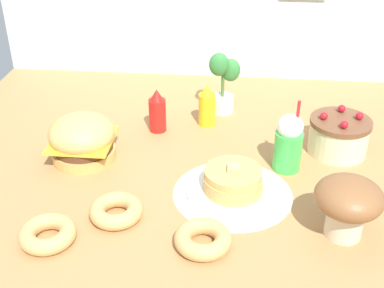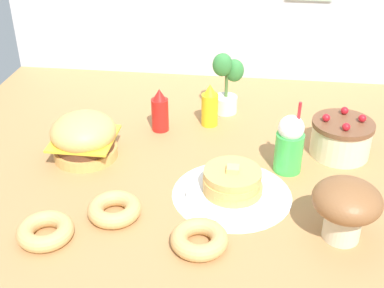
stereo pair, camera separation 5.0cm
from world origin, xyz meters
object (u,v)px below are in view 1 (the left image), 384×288
Objects in this scene: mustard_bottle at (208,106)px; donut_vanilla at (203,239)px; burger at (82,139)px; cream_soda_cup at (289,143)px; donut_pink_glaze at (48,233)px; donut_chocolate at (116,210)px; pancake_stack at (233,184)px; potted_plant at (223,80)px; layer_cake at (339,135)px; mushroom_stool at (348,202)px; ketchup_bottle at (157,112)px.

donut_vanilla is (0.05, -0.87, -0.07)m from mustard_bottle.
mustard_bottle reaches higher than donut_vanilla.
burger is 0.87m from cream_soda_cup.
mustard_bottle reaches higher than donut_pink_glaze.
cream_soda_cup is 1.61× the size of donut_chocolate.
pancake_stack reaches higher than donut_vanilla.
donut_pink_glaze is at bearing -177.28° from donut_vanilla.
potted_plant is at bearing 89.12° from donut_vanilla.
donut_pink_glaze is 0.25m from donut_chocolate.
pancake_stack reaches higher than donut_chocolate.
layer_cake is 0.57m from mushroom_stool.
pancake_stack is at bearing -140.99° from layer_cake.
donut_vanilla is (0.56, -0.51, -0.06)m from burger.
potted_plant reaches higher than pancake_stack.
donut_vanilla is at bearing -87.02° from mustard_bottle.
layer_cake reaches higher than donut_pink_glaze.
donut_pink_glaze is at bearing -151.87° from pancake_stack.
ketchup_bottle is 0.84m from donut_vanilla.
pancake_stack is at bearing 152.90° from mushroom_stool.
mustard_bottle is 1.02m from donut_pink_glaze.
layer_cake is 0.64m from potted_plant.
ketchup_bottle is at bearing 138.03° from mushroom_stool.
donut_chocolate is (0.20, 0.15, 0.00)m from donut_pink_glaze.
mushroom_stool is (0.53, -0.76, 0.04)m from mustard_bottle.
potted_plant reaches higher than mustard_bottle.
mushroom_stool is (1.04, -0.40, 0.04)m from burger.
layer_cake is at bearing 51.11° from donut_vanilla.
donut_pink_glaze is at bearing -107.20° from ketchup_bottle.
burger is 1.33× the size of ketchup_bottle.
cream_soda_cup is at bearing 31.57° from donut_chocolate.
layer_cake is 0.62m from mustard_bottle.
donut_pink_glaze is at bearing -144.05° from donut_chocolate.
burger is 0.63m from mustard_bottle.
donut_pink_glaze is at bearing -87.15° from burger.
burger is at bearing 120.77° from donut_chocolate.
burger is at bearing -138.22° from potted_plant.
potted_plant is (0.06, 0.15, 0.07)m from mustard_bottle.
burger is 0.77m from potted_plant.
pancake_stack is 1.83× the size of donut_chocolate.
mushroom_stool reaches higher than donut_chocolate.
mushroom_stool reaches higher than pancake_stack.
mustard_bottle is at bearing 61.61° from donut_pink_glaze.
layer_cake is (0.45, 0.36, 0.03)m from pancake_stack.
layer_cake is at bearing -18.79° from mustard_bottle.
potted_plant is at bearing 62.46° from donut_pink_glaze.
layer_cake is 1.25× the size of mustard_bottle.
mustard_bottle reaches higher than burger.
cream_soda_cup is at bearing 0.25° from burger.
potted_plant reaches higher than donut_chocolate.
mustard_bottle is at bearing 161.21° from layer_cake.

